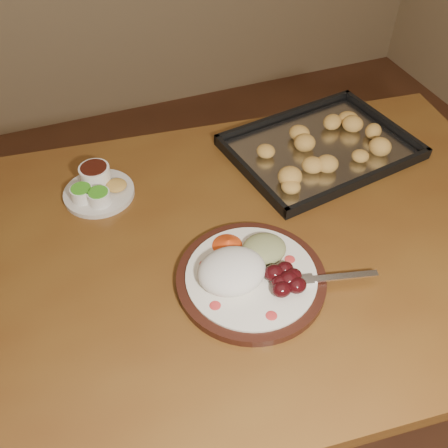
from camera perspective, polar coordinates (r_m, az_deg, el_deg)
name	(u,v)px	position (r m, az deg, el deg)	size (l,w,h in m)	color
dining_table	(218,276)	(1.15, -0.68, -5.91)	(1.59, 1.06, 0.75)	brown
dinner_plate	(249,273)	(1.00, 2.86, -5.61)	(0.39, 0.30, 0.07)	black
condiment_saucer	(97,187)	(1.22, -14.32, 4.08)	(0.17, 0.17, 0.06)	beige
baking_tray	(321,146)	(1.34, 10.99, 8.70)	(0.50, 0.40, 0.05)	black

